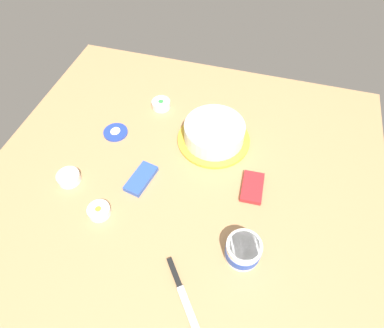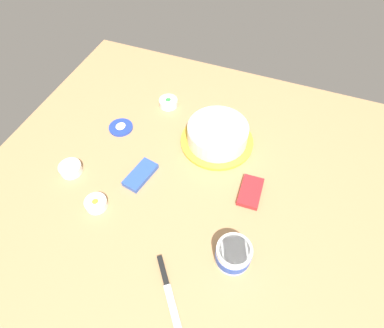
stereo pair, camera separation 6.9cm
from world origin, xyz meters
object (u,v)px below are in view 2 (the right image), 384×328
at_px(frosting_tub, 233,254).
at_px(sprinkle_bowl_yellow, 96,203).
at_px(sprinkle_bowl_rainbow, 71,169).
at_px(candy_box_upper, 141,175).
at_px(frosted_cake, 217,134).
at_px(spreading_knife, 167,285).
at_px(candy_box_lower, 251,192).
at_px(sprinkle_bowl_green, 168,102).
at_px(frosting_tub_lid, 121,127).

distance_m(frosting_tub, sprinkle_bowl_yellow, 0.52).
xyz_separation_m(sprinkle_bowl_rainbow, candy_box_upper, (-0.08, 0.27, -0.01)).
height_order(frosted_cake, spreading_knife, frosted_cake).
height_order(frosted_cake, candy_box_lower, frosted_cake).
height_order(frosted_cake, sprinkle_bowl_rainbow, frosted_cake).
relative_size(frosted_cake, sprinkle_bowl_green, 3.64).
bearing_deg(frosting_tub_lid, spreading_knife, 39.97).
distance_m(frosting_tub, candy_box_lower, 0.27).
height_order(frosting_tub_lid, sprinkle_bowl_yellow, sprinkle_bowl_yellow).
bearing_deg(candy_box_lower, frosting_tub_lid, -104.15).
distance_m(frosting_tub, candy_box_upper, 0.47).
relative_size(candy_box_lower, candy_box_upper, 0.94).
bearing_deg(frosting_tub, spreading_knife, -46.94).
xyz_separation_m(frosted_cake, frosting_tub, (0.47, 0.21, -0.01)).
distance_m(spreading_knife, sprinkle_bowl_rainbow, 0.60).
bearing_deg(sprinkle_bowl_yellow, frosted_cake, 145.30).
bearing_deg(sprinkle_bowl_rainbow, frosting_tub, 80.51).
bearing_deg(frosting_tub, frosted_cake, -155.95).
xyz_separation_m(frosted_cake, candy_box_lower, (0.20, 0.20, -0.04)).
relative_size(frosting_tub_lid, sprinkle_bowl_rainbow, 1.20).
height_order(sprinkle_bowl_yellow, sprinkle_bowl_rainbow, sprinkle_bowl_rainbow).
distance_m(sprinkle_bowl_yellow, candy_box_upper, 0.20).
height_order(spreading_knife, candy_box_lower, candy_box_lower).
bearing_deg(candy_box_upper, frosted_cake, 152.54).
height_order(frosted_cake, frosting_tub, frosted_cake).
distance_m(frosting_tub_lid, spreading_knife, 0.72).
relative_size(frosted_cake, sprinkle_bowl_rainbow, 3.53).
bearing_deg(spreading_knife, sprinkle_bowl_yellow, -115.79).
xyz_separation_m(spreading_knife, sprinkle_bowl_yellow, (-0.17, -0.35, 0.01)).
bearing_deg(candy_box_upper, frosting_tub_lid, -124.47).
xyz_separation_m(spreading_knife, sprinkle_bowl_rainbow, (-0.27, -0.53, 0.01)).
distance_m(frosted_cake, sprinkle_bowl_yellow, 0.55).
bearing_deg(sprinkle_bowl_green, sprinkle_bowl_rainbow, -22.87).
bearing_deg(frosted_cake, frosting_tub, 24.05).
bearing_deg(sprinkle_bowl_green, frosting_tub, 39.09).
bearing_deg(spreading_knife, sprinkle_bowl_green, -156.89).
distance_m(spreading_knife, candy_box_upper, 0.44).
distance_m(frosted_cake, candy_box_upper, 0.36).
relative_size(spreading_knife, candy_box_upper, 1.35).
bearing_deg(frosted_cake, sprinkle_bowl_rainbow, -54.26).
bearing_deg(sprinkle_bowl_rainbow, frosting_tub_lid, 166.01).
relative_size(frosting_tub, spreading_knife, 0.59).
xyz_separation_m(sprinkle_bowl_green, candy_box_lower, (0.33, 0.48, -0.01)).
distance_m(frosting_tub_lid, sprinkle_bowl_yellow, 0.39).
xyz_separation_m(frosting_tub_lid, candy_box_upper, (0.20, 0.20, 0.01)).
distance_m(sprinkle_bowl_rainbow, candy_box_lower, 0.70).
bearing_deg(sprinkle_bowl_yellow, spreading_knife, 64.21).
xyz_separation_m(frosting_tub_lid, spreading_knife, (0.55, 0.46, -0.00)).
height_order(spreading_knife, candy_box_upper, candy_box_upper).
xyz_separation_m(frosted_cake, frosting_tub_lid, (0.07, -0.42, -0.04)).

